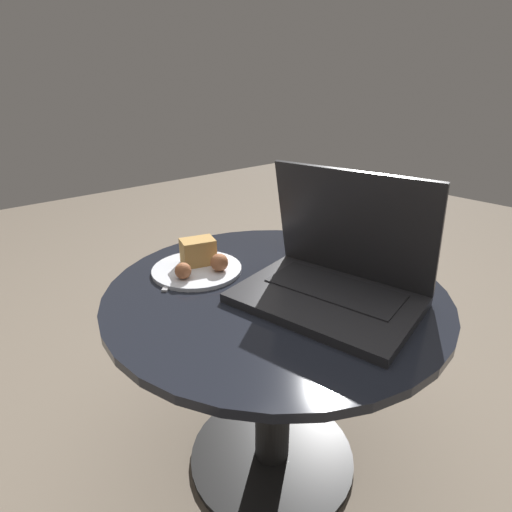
{
  "coord_description": "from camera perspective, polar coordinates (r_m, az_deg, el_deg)",
  "views": [
    {
      "loc": [
        0.53,
        -0.53,
        0.9
      ],
      "look_at": [
        -0.03,
        -0.03,
        0.57
      ],
      "focal_mm": 28.0,
      "sensor_mm": 36.0,
      "label": 1
    }
  ],
  "objects": [
    {
      "name": "snack_plate",
      "position": [
        0.92,
        -8.22,
        -0.98
      ],
      "size": [
        0.2,
        0.2,
        0.07
      ],
      "color": "silver",
      "rests_on": "table"
    },
    {
      "name": "fork",
      "position": [
        0.93,
        -10.91,
        -2.01
      ],
      "size": [
        0.13,
        0.14,
        0.0
      ],
      "color": "#B2B2B7",
      "rests_on": "table"
    },
    {
      "name": "ground_plane",
      "position": [
        1.17,
        2.26,
        -26.62
      ],
      "size": [
        6.0,
        6.0,
        0.0
      ],
      "primitive_type": "plane",
      "color": "#726656"
    },
    {
      "name": "napkin",
      "position": [
        0.94,
        -8.31,
        -1.7
      ],
      "size": [
        0.17,
        0.13,
        0.0
      ],
      "color": "silver",
      "rests_on": "table"
    },
    {
      "name": "laptop",
      "position": [
        0.8,
        11.16,
        -2.57
      ],
      "size": [
        0.38,
        0.3,
        0.25
      ],
      "color": "#232326",
      "rests_on": "table"
    },
    {
      "name": "table",
      "position": [
        0.93,
        2.61,
        -12.52
      ],
      "size": [
        0.71,
        0.71,
        0.5
      ],
      "color": "black",
      "rests_on": "ground_plane"
    },
    {
      "name": "beer_glass",
      "position": [
        1.02,
        7.13,
        6.31
      ],
      "size": [
        0.07,
        0.07,
        0.2
      ],
      "color": "#C6701E",
      "rests_on": "table"
    }
  ]
}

